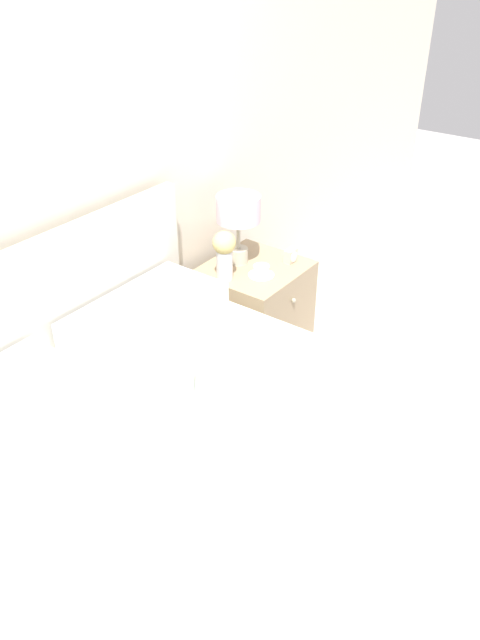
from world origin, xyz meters
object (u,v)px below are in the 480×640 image
(table_lamp, at_px, (238,214))
(teacup, at_px, (261,271))
(alarm_clock, at_px, (291,256))
(nightstand, at_px, (254,310))
(bed, at_px, (236,513))
(flower_vase, at_px, (225,251))

(table_lamp, xyz_separation_m, teacup, (-0.05, -0.18, -0.25))
(teacup, relative_size, alarm_clock, 1.85)
(nightstand, height_order, teacup, teacup)
(teacup, xyz_separation_m, alarm_clock, (0.22, -0.04, 0.01))
(nightstand, distance_m, teacup, 0.30)
(bed, bearing_deg, nightstand, 32.74)
(bed, relative_size, table_lamp, 5.97)
(flower_vase, relative_size, alarm_clock, 3.57)
(bed, xyz_separation_m, teacup, (1.13, 0.68, 0.25))
(teacup, bearing_deg, nightstand, 56.01)
(flower_vase, xyz_separation_m, teacup, (0.13, -0.13, -0.13))
(flower_vase, distance_m, alarm_clock, 0.40)
(alarm_clock, bearing_deg, flower_vase, 154.41)
(nightstand, relative_size, table_lamp, 1.42)
(table_lamp, bearing_deg, nightstand, -87.66)
(bed, bearing_deg, flower_vase, 39.10)
(teacup, bearing_deg, alarm_clock, -9.88)
(table_lamp, height_order, flower_vase, table_lamp)
(flower_vase, height_order, alarm_clock, flower_vase)
(nightstand, bearing_deg, table_lamp, 92.34)
(table_lamp, xyz_separation_m, flower_vase, (-0.18, -0.05, -0.12))
(alarm_clock, bearing_deg, nightstand, 143.64)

